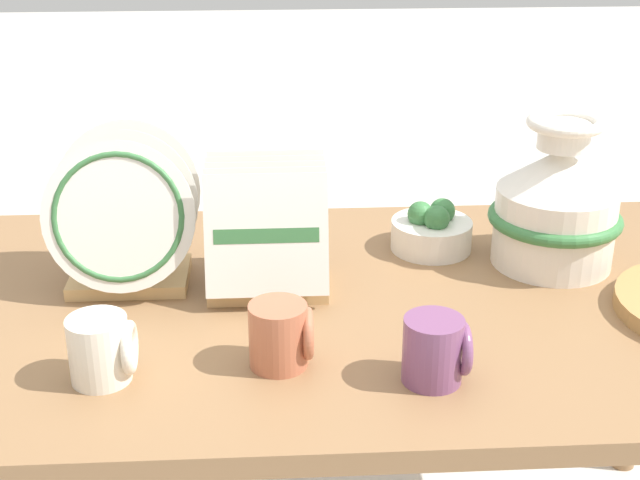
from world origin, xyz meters
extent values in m
cube|color=olive|center=(0.00, 0.00, 0.64)|extent=(1.59, 0.83, 0.03)
cylinder|color=olive|center=(0.74, 0.36, 0.31)|extent=(0.06, 0.06, 0.62)
cylinder|color=white|center=(0.43, 0.12, 0.72)|extent=(0.21, 0.21, 0.14)
cone|color=white|center=(0.43, 0.12, 0.83)|extent=(0.21, 0.21, 0.08)
cylinder|color=white|center=(0.43, 0.12, 0.89)|extent=(0.09, 0.09, 0.05)
torus|color=white|center=(0.43, 0.12, 0.92)|extent=(0.13, 0.13, 0.02)
torus|color=#38753D|center=(0.43, 0.12, 0.74)|extent=(0.24, 0.24, 0.02)
cube|color=tan|center=(-0.32, 0.09, 0.66)|extent=(0.20, 0.14, 0.02)
cylinder|color=tan|center=(-0.40, 0.14, 0.71)|extent=(0.01, 0.01, 0.07)
cylinder|color=tan|center=(-0.25, 0.14, 0.71)|extent=(0.01, 0.01, 0.07)
cylinder|color=white|center=(-0.32, 0.03, 0.80)|extent=(0.25, 0.08, 0.24)
torus|color=#38703D|center=(-0.32, 0.03, 0.80)|extent=(0.21, 0.07, 0.21)
cylinder|color=white|center=(-0.32, 0.09, 0.80)|extent=(0.25, 0.08, 0.24)
cylinder|color=white|center=(-0.32, 0.14, 0.80)|extent=(0.25, 0.08, 0.24)
cube|color=tan|center=(-0.09, 0.05, 0.66)|extent=(0.20, 0.14, 0.02)
cylinder|color=tan|center=(-0.16, 0.11, 0.71)|extent=(0.01, 0.01, 0.07)
cylinder|color=tan|center=(-0.02, 0.11, 0.71)|extent=(0.01, 0.01, 0.07)
cube|color=white|center=(-0.09, -0.01, 0.78)|extent=(0.20, 0.06, 0.19)
cube|color=white|center=(-0.09, 0.02, 0.78)|extent=(0.20, 0.06, 0.19)
cube|color=white|center=(-0.09, 0.05, 0.78)|extent=(0.20, 0.06, 0.19)
cube|color=white|center=(-0.09, 0.08, 0.78)|extent=(0.20, 0.06, 0.19)
cube|color=white|center=(-0.09, 0.11, 0.78)|extent=(0.20, 0.06, 0.19)
cube|color=#38703D|center=(-0.09, -0.01, 0.78)|extent=(0.17, 0.01, 0.02)
cylinder|color=#7A4770|center=(0.14, -0.25, 0.70)|extent=(0.09, 0.09, 0.10)
torus|color=#7A4770|center=(0.19, -0.25, 0.70)|extent=(0.02, 0.08, 0.08)
cylinder|color=#B76647|center=(-0.07, -0.20, 0.70)|extent=(0.09, 0.09, 0.10)
torus|color=#B76647|center=(-0.03, -0.20, 0.70)|extent=(0.02, 0.08, 0.08)
cylinder|color=silver|center=(-0.32, -0.22, 0.70)|extent=(0.09, 0.09, 0.10)
torus|color=silver|center=(-0.28, -0.22, 0.70)|extent=(0.02, 0.08, 0.08)
cylinder|color=white|center=(0.22, 0.20, 0.68)|extent=(0.15, 0.15, 0.06)
sphere|color=#38753D|center=(0.20, 0.20, 0.72)|extent=(0.05, 0.05, 0.05)
sphere|color=#38753D|center=(0.24, 0.21, 0.72)|extent=(0.05, 0.05, 0.05)
sphere|color=#38753D|center=(0.22, 0.17, 0.72)|extent=(0.05, 0.05, 0.05)
camera|label=1|loc=(-0.08, -1.32, 1.34)|focal=50.00mm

